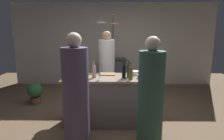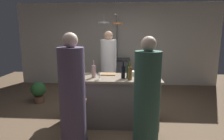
% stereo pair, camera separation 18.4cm
% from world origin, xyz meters
% --- Properties ---
extents(ground_plane, '(9.00, 9.00, 0.00)m').
position_xyz_m(ground_plane, '(0.00, 0.00, 0.00)').
color(ground_plane, brown).
extents(back_wall, '(6.40, 0.16, 2.60)m').
position_xyz_m(back_wall, '(0.00, 2.85, 1.30)').
color(back_wall, beige).
rests_on(back_wall, ground_plane).
extents(kitchen_island, '(1.80, 0.72, 0.90)m').
position_xyz_m(kitchen_island, '(0.00, 0.00, 0.45)').
color(kitchen_island, slate).
rests_on(kitchen_island, ground_plane).
extents(stove_range, '(0.80, 0.64, 0.89)m').
position_xyz_m(stove_range, '(0.00, 2.45, 0.45)').
color(stove_range, '#47474C').
rests_on(stove_range, ground_plane).
extents(chef, '(0.37, 0.37, 1.74)m').
position_xyz_m(chef, '(-0.14, 1.02, 0.81)').
color(chef, white).
rests_on(chef, ground_plane).
extents(bar_stool_left, '(0.28, 0.28, 0.68)m').
position_xyz_m(bar_stool_left, '(-0.48, -0.62, 0.38)').
color(bar_stool_left, '#4C4C51').
rests_on(bar_stool_left, ground_plane).
extents(guest_left, '(0.36, 0.36, 1.72)m').
position_xyz_m(guest_left, '(-0.49, -0.96, 0.80)').
color(guest_left, '#594C6B').
rests_on(guest_left, ground_plane).
extents(bar_stool_right, '(0.28, 0.28, 0.68)m').
position_xyz_m(bar_stool_right, '(0.59, -0.62, 0.38)').
color(bar_stool_right, '#4C4C51').
rests_on(bar_stool_right, ground_plane).
extents(guest_right, '(0.35, 0.35, 1.67)m').
position_xyz_m(guest_right, '(0.54, -0.99, 0.78)').
color(guest_right, '#33594C').
rests_on(guest_right, ground_plane).
extents(overhead_pot_rack, '(0.61, 1.30, 2.17)m').
position_xyz_m(overhead_pot_rack, '(-0.07, 2.03, 1.66)').
color(overhead_pot_rack, gray).
rests_on(overhead_pot_rack, ground_plane).
extents(potted_plant, '(0.36, 0.36, 0.52)m').
position_xyz_m(potted_plant, '(-1.86, 0.95, 0.30)').
color(potted_plant, brown).
rests_on(potted_plant, ground_plane).
extents(cutting_board, '(0.32, 0.22, 0.02)m').
position_xyz_m(cutting_board, '(-0.09, 0.20, 0.91)').
color(cutting_board, '#997047').
rests_on(cutting_board, kitchen_island).
extents(pepper_mill, '(0.05, 0.05, 0.21)m').
position_xyz_m(pepper_mill, '(-0.67, -0.26, 1.01)').
color(pepper_mill, '#382319').
rests_on(pepper_mill, kitchen_island).
extents(wine_bottle_green, '(0.07, 0.07, 0.31)m').
position_xyz_m(wine_bottle_green, '(0.31, -0.02, 1.02)').
color(wine_bottle_green, '#193D23').
rests_on(wine_bottle_green, kitchen_island).
extents(wine_bottle_rose, '(0.07, 0.07, 0.30)m').
position_xyz_m(wine_bottle_rose, '(-0.32, -0.05, 1.02)').
color(wine_bottle_rose, '#B78C8E').
rests_on(wine_bottle_rose, kitchen_island).
extents(wine_bottle_red, '(0.07, 0.07, 0.30)m').
position_xyz_m(wine_bottle_red, '(-0.79, -0.02, 1.02)').
color(wine_bottle_red, '#143319').
rests_on(wine_bottle_red, kitchen_island).
extents(wine_bottle_dark, '(0.07, 0.07, 0.31)m').
position_xyz_m(wine_bottle_dark, '(0.22, -0.10, 1.02)').
color(wine_bottle_dark, black).
rests_on(wine_bottle_dark, kitchen_island).
extents(wine_bottle_amber, '(0.07, 0.07, 0.31)m').
position_xyz_m(wine_bottle_amber, '(0.33, -0.19, 1.02)').
color(wine_bottle_amber, brown).
rests_on(wine_bottle_amber, kitchen_island).
extents(wine_glass_near_right_guest, '(0.07, 0.07, 0.15)m').
position_xyz_m(wine_glass_near_right_guest, '(-0.20, -0.22, 1.01)').
color(wine_glass_near_right_guest, silver).
rests_on(wine_glass_near_right_guest, kitchen_island).
extents(wine_glass_near_left_guest, '(0.07, 0.07, 0.15)m').
position_xyz_m(wine_glass_near_left_guest, '(0.70, 0.20, 1.01)').
color(wine_glass_near_left_guest, silver).
rests_on(wine_glass_near_left_guest, kitchen_island).
extents(mixing_bowl_steel, '(0.18, 0.18, 0.06)m').
position_xyz_m(mixing_bowl_steel, '(0.55, -0.08, 0.93)').
color(mixing_bowl_steel, '#B7B7BC').
rests_on(mixing_bowl_steel, kitchen_island).
extents(mixing_bowl_ceramic, '(0.18, 0.18, 0.08)m').
position_xyz_m(mixing_bowl_ceramic, '(0.45, 0.18, 0.94)').
color(mixing_bowl_ceramic, silver).
rests_on(mixing_bowl_ceramic, kitchen_island).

